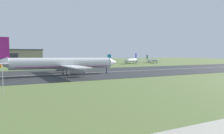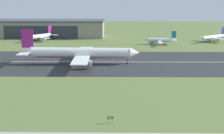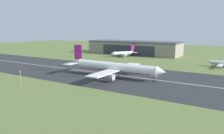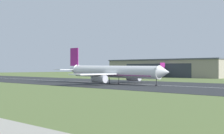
% 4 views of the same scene
% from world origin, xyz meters
% --- Properties ---
extents(ground_plane, '(615.74, 615.74, 0.00)m').
position_xyz_m(ground_plane, '(0.00, 56.94, 0.00)').
color(ground_plane, olive).
extents(runway_strip, '(375.74, 54.67, 0.06)m').
position_xyz_m(runway_strip, '(0.00, 113.88, 0.03)').
color(runway_strip, '#2B2D30').
rests_on(runway_strip, ground_plane).
extents(runway_centreline, '(338.17, 0.70, 0.01)m').
position_xyz_m(runway_centreline, '(0.00, 113.88, 0.07)').
color(runway_centreline, silver).
rests_on(runway_centreline, runway_strip).
extents(hangar_building, '(88.43, 27.82, 12.38)m').
position_xyz_m(hangar_building, '(-39.47, 207.61, 6.21)').
color(hangar_building, gray).
rests_on(hangar_building, ground_plane).
extents(airplane_landing, '(52.43, 42.85, 15.21)m').
position_xyz_m(airplane_landing, '(-1.68, 109.26, 4.77)').
color(airplane_landing, white).
rests_on(airplane_landing, ground_plane).
extents(airplane_parked_west, '(24.17, 20.90, 9.11)m').
position_xyz_m(airplane_parked_west, '(77.50, 180.88, 3.06)').
color(airplane_parked_west, white).
rests_on(airplane_parked_west, ground_plane).
extents(airplane_parked_centre, '(20.45, 22.64, 9.77)m').
position_xyz_m(airplane_parked_centre, '(-37.58, 183.01, 3.06)').
color(airplane_parked_centre, silver).
rests_on(airplane_parked_centre, ground_plane).
extents(airplane_parked_east, '(20.19, 24.46, 8.31)m').
position_xyz_m(airplane_parked_east, '(41.53, 169.60, 2.54)').
color(airplane_parked_east, white).
rests_on(airplane_parked_east, ground_plane).
extents(runway_sign, '(1.36, 0.13, 1.64)m').
position_xyz_m(runway_sign, '(12.66, 43.20, 1.21)').
color(runway_sign, '#4C4C51').
rests_on(runway_sign, ground_plane).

